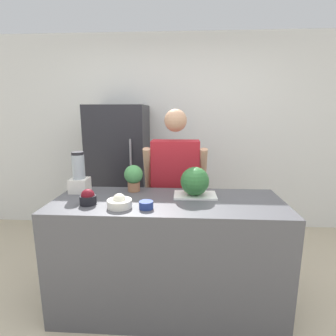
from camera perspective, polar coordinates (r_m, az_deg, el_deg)
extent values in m
cube|color=white|center=(3.62, 1.54, 7.31)|extent=(8.00, 0.06, 2.60)
cube|color=#4C4C51|center=(2.25, -0.05, -18.28)|extent=(1.79, 0.69, 0.93)
cube|color=#232328|center=(3.42, -10.33, -0.93)|extent=(0.70, 0.64, 1.68)
cylinder|color=gray|center=(3.02, -8.09, 0.70)|extent=(0.02, 0.02, 0.59)
cube|color=#333338|center=(2.76, 1.51, -13.91)|extent=(0.34, 0.18, 0.78)
cube|color=#B21E28|center=(2.54, 1.59, -0.22)|extent=(0.45, 0.22, 0.55)
sphere|color=tan|center=(2.48, 1.66, 10.32)|extent=(0.21, 0.21, 0.21)
cylinder|color=tan|center=(2.52, -4.40, -0.55)|extent=(0.07, 0.23, 0.47)
cylinder|color=tan|center=(2.51, 7.56, -0.70)|extent=(0.07, 0.23, 0.47)
cube|color=white|center=(2.16, 5.91, -5.91)|extent=(0.34, 0.22, 0.01)
sphere|color=#2D6B33|center=(2.11, 5.85, -2.88)|extent=(0.23, 0.23, 0.23)
cylinder|color=black|center=(2.04, -16.99, -6.67)|extent=(0.12, 0.12, 0.07)
sphere|color=maroon|center=(2.03, -17.05, -5.75)|extent=(0.10, 0.10, 0.10)
cylinder|color=white|center=(1.93, -10.51, -7.61)|extent=(0.18, 0.18, 0.06)
sphere|color=white|center=(1.92, -10.55, -6.80)|extent=(0.09, 0.09, 0.09)
cylinder|color=navy|center=(1.88, -4.78, -8.02)|extent=(0.10, 0.10, 0.05)
cube|color=silver|center=(2.37, -18.66, -3.58)|extent=(0.15, 0.15, 0.12)
cylinder|color=#99A3AD|center=(2.33, -18.93, 0.26)|extent=(0.11, 0.11, 0.20)
cylinder|color=black|center=(2.31, -19.12, 3.03)|extent=(0.10, 0.10, 0.02)
cylinder|color=#996647|center=(2.30, -7.45, -4.01)|extent=(0.10, 0.10, 0.08)
sphere|color=#478E4C|center=(2.27, -7.52, -1.37)|extent=(0.16, 0.16, 0.16)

